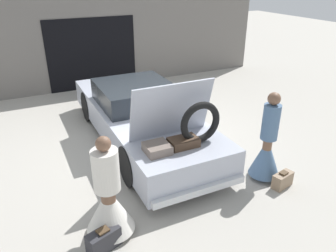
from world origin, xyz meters
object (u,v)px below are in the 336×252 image
(person_left, at_px, (109,201))
(suitcase_beside_left_person, at_px, (104,240))
(suitcase_beside_right_person, at_px, (283,180))
(car, at_px, (141,116))
(person_right, at_px, (267,149))

(person_left, distance_m, suitcase_beside_left_person, 0.52)
(suitcase_beside_left_person, relative_size, suitcase_beside_right_person, 1.17)
(car, distance_m, suitcase_beside_right_person, 3.22)
(car, distance_m, person_right, 2.82)
(car, xyz_separation_m, person_left, (-1.48, -2.54, -0.02))
(person_right, relative_size, suitcase_beside_left_person, 3.29)
(car, relative_size, person_right, 3.11)
(suitcase_beside_left_person, bearing_deg, person_right, 7.54)
(suitcase_beside_right_person, bearing_deg, person_left, 175.59)
(person_left, relative_size, suitcase_beside_right_person, 3.65)
(car, bearing_deg, person_left, -120.15)
(car, bearing_deg, suitcase_beside_right_person, -60.40)
(person_right, bearing_deg, suitcase_beside_left_person, 96.89)
(car, height_order, person_right, car)
(car, relative_size, suitcase_beside_right_person, 12.01)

